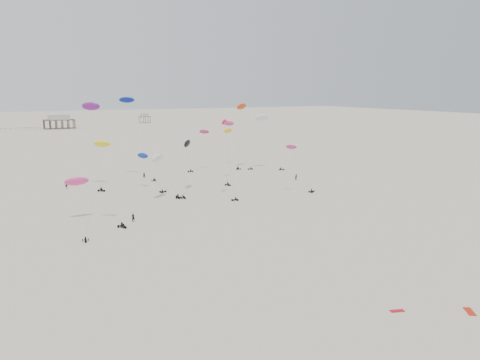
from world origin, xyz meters
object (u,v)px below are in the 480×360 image
pavilion_main (59,123)px  rig_3 (86,190)px  pavilion_small (145,119)px  spectator_0 (133,222)px  rig_7 (200,144)px  rig_0 (228,149)px

pavilion_main → rig_3: rig_3 is taller
pavilion_small → rig_3: bearing=-108.0°
pavilion_main → spectator_0: 260.90m
pavilion_small → rig_7: rig_7 is taller
rig_3 → rig_0: bearing=-171.1°
rig_7 → spectator_0: size_ratio=6.66×
pavilion_main → pavilion_small: (70.00, 30.00, -0.74)m
pavilion_small → spectator_0: bearing=-106.2°
pavilion_main → rig_7: 208.32m
spectator_0 → pavilion_small: bearing=-85.3°
rig_7 → spectator_0: bearing=133.8°
pavilion_main → rig_3: 255.71m
pavilion_main → rig_7: (22.78, -207.01, 4.82)m
pavilion_main → spectator_0: bearing=-93.1°
pavilion_small → rig_3: size_ratio=0.62×
pavilion_main → pavilion_small: 76.16m
pavilion_small → spectator_0: (-84.15, -290.48, -3.49)m
rig_7 → spectator_0: (-36.93, -53.47, -9.05)m
pavilion_main → pavilion_small: size_ratio=2.33×
rig_0 → rig_3: (-45.46, -26.22, -3.11)m
pavilion_small → spectator_0: 302.45m
rig_0 → pavilion_main: bearing=-97.2°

